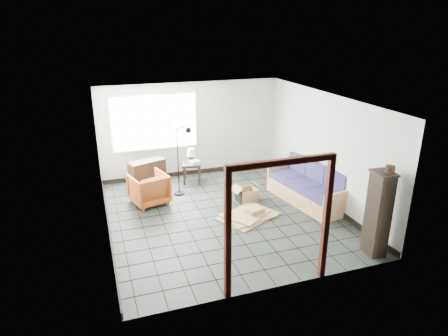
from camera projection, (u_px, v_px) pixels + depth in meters
name	position (u px, v px, depth m)	size (l,w,h in m)	color
ground	(223.00, 215.00, 8.98)	(5.50, 5.50, 0.00)	black
room_shell	(223.00, 143.00, 8.43)	(5.02, 5.52, 2.61)	#A9AEA7
window_panel	(155.00, 122.00, 10.53)	(2.32, 0.08, 1.52)	silver
doorway_trim	(280.00, 209.00, 6.11)	(1.80, 0.08, 2.20)	#39130D
futon_sofa	(309.00, 188.00, 9.55)	(1.15, 2.25, 0.95)	#A27349
armchair	(149.00, 187.00, 9.44)	(0.80, 0.75, 0.82)	#992E16
side_table	(192.00, 167.00, 10.69)	(0.62, 0.62, 0.54)	black
table_lamp	(191.00, 153.00, 10.64)	(0.29, 0.29, 0.38)	black
projector	(194.00, 162.00, 10.59)	(0.30, 0.26, 0.09)	silver
floor_lamp	(183.00, 158.00, 9.75)	(0.48, 0.35, 1.81)	black
console_shelf	(147.00, 174.00, 10.41)	(1.00, 0.66, 0.72)	black
tall_shelf	(378.00, 213.00, 7.22)	(0.38, 0.47, 1.63)	black
pot	(390.00, 169.00, 6.89)	(0.22, 0.22, 0.12)	black
open_box	(247.00, 195.00, 9.65)	(0.79, 0.46, 0.42)	olive
cardboard_pile	(249.00, 215.00, 8.89)	(1.51, 1.35, 0.18)	olive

